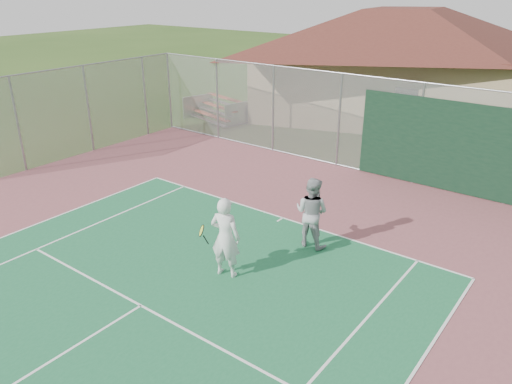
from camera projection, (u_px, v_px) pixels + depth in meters
back_fence at (421, 138)px, 16.80m from camera, size 20.08×0.11×3.53m
side_fence_left at (88, 109)px, 20.21m from camera, size 0.08×9.00×3.50m
clubhouse at (400, 52)px, 25.38m from camera, size 16.99×13.83×6.34m
bleachers at (218, 109)px, 25.21m from camera, size 3.33×2.40×1.10m
player_white_front at (225, 238)px, 11.63m from camera, size 1.10×0.84×2.00m
player_grey_back at (312, 213)px, 13.00m from camera, size 0.96×0.76×1.91m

